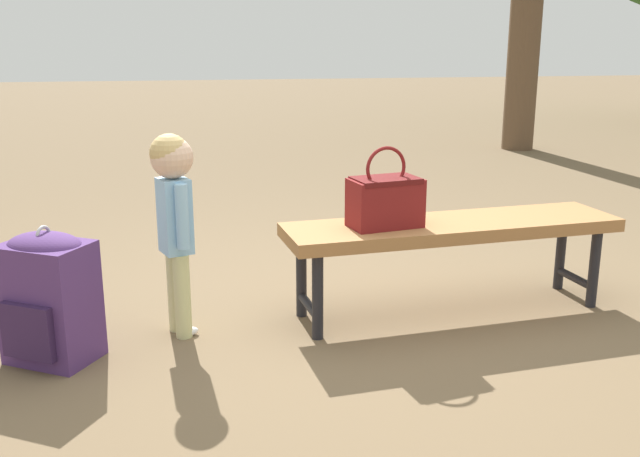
# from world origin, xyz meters

# --- Properties ---
(ground_plane) EXTENTS (40.00, 40.00, 0.00)m
(ground_plane) POSITION_xyz_m (0.00, 0.00, 0.00)
(ground_plane) COLOR brown
(ground_plane) RESTS_ON ground
(park_bench) EXTENTS (1.63, 0.54, 0.45)m
(park_bench) POSITION_xyz_m (-0.54, -0.08, 0.39)
(park_bench) COLOR #9E6B3D
(park_bench) RESTS_ON ground
(handbag) EXTENTS (0.35, 0.24, 0.37)m
(handbag) POSITION_xyz_m (-0.20, -0.04, 0.58)
(handbag) COLOR maroon
(handbag) RESTS_ON park_bench
(child_standing) EXTENTS (0.18, 0.23, 0.90)m
(child_standing) POSITION_xyz_m (0.73, -0.05, 0.60)
(child_standing) COLOR #CCCC8C
(child_standing) RESTS_ON ground
(backpack_large) EXTENTS (0.42, 0.39, 0.57)m
(backpack_large) POSITION_xyz_m (1.24, 0.12, 0.28)
(backpack_large) COLOR #4C2D66
(backpack_large) RESTS_ON ground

